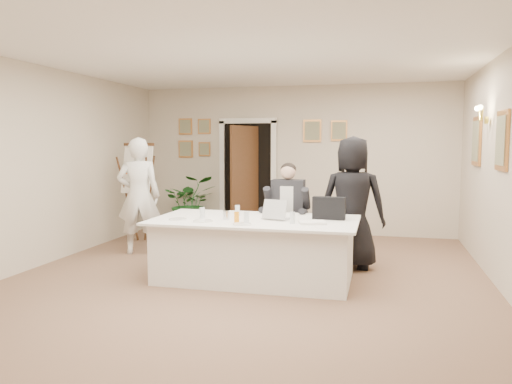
{
  "coord_description": "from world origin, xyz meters",
  "views": [
    {
      "loc": [
        1.62,
        -5.93,
        1.72
      ],
      "look_at": [
        -0.02,
        0.6,
        1.06
      ],
      "focal_mm": 35.0,
      "sensor_mm": 36.0,
      "label": 1
    }
  ],
  "objects": [
    {
      "name": "steel_jug",
      "position": [
        -0.23,
        -0.08,
        0.83
      ],
      "size": [
        0.1,
        0.1,
        0.11
      ],
      "primitive_type": "cylinder",
      "rotation": [
        0.0,
        0.0,
        -0.23
      ],
      "color": "silver",
      "rests_on": "conference_table"
    },
    {
      "name": "plate_left",
      "position": [
        -0.8,
        -0.25,
        0.78
      ],
      "size": [
        0.24,
        0.24,
        0.01
      ],
      "primitive_type": "cylinder",
      "rotation": [
        0.0,
        0.0,
        -0.1
      ],
      "color": "white",
      "rests_on": "conference_table"
    },
    {
      "name": "wall_front",
      "position": [
        0.0,
        -3.5,
        1.4
      ],
      "size": [
        6.0,
        0.1,
        2.8
      ],
      "primitive_type": "cube",
      "color": "beige",
      "rests_on": "floor"
    },
    {
      "name": "paper_stack",
      "position": [
        0.85,
        -0.15,
        0.79
      ],
      "size": [
        0.36,
        0.3,
        0.03
      ],
      "primitive_type": "cube",
      "rotation": [
        0.0,
        0.0,
        0.3
      ],
      "color": "white",
      "rests_on": "conference_table"
    },
    {
      "name": "oj_glass",
      "position": [
        -0.03,
        -0.29,
        0.84
      ],
      "size": [
        0.06,
        0.06,
        0.13
      ],
      "primitive_type": "cylinder",
      "rotation": [
        0.0,
        0.0,
        -0.01
      ],
      "color": "orange",
      "rests_on": "conference_table"
    },
    {
      "name": "laptop",
      "position": [
        0.37,
        0.11,
        0.91
      ],
      "size": [
        0.4,
        0.42,
        0.28
      ],
      "primitive_type": null,
      "rotation": [
        0.0,
        0.0,
        -0.29
      ],
      "color": "#B7BABC",
      "rests_on": "conference_table"
    },
    {
      "name": "conference_table",
      "position": [
        0.11,
        0.05,
        0.39
      ],
      "size": [
        2.55,
        1.36,
        0.78
      ],
      "color": "white",
      "rests_on": "floor"
    },
    {
      "name": "standing_man",
      "position": [
        -2.02,
        1.08,
        0.9
      ],
      "size": [
        0.77,
        0.64,
        1.81
      ],
      "primitive_type": "imported",
      "rotation": [
        0.0,
        0.0,
        3.52
      ],
      "color": "white",
      "rests_on": "floor"
    },
    {
      "name": "wall_sconce",
      "position": [
        2.9,
        1.2,
        2.1
      ],
      "size": [
        0.2,
        0.3,
        0.24
      ],
      "primitive_type": null,
      "color": "#DBCA46",
      "rests_on": "wall_right"
    },
    {
      "name": "wall_right",
      "position": [
        3.0,
        0.0,
        1.4
      ],
      "size": [
        0.1,
        7.0,
        2.8
      ],
      "primitive_type": "cube",
      "color": "beige",
      "rests_on": "floor"
    },
    {
      "name": "glass_a",
      "position": [
        -0.55,
        -0.07,
        0.84
      ],
      "size": [
        0.07,
        0.07,
        0.14
      ],
      "primitive_type": "cylinder",
      "rotation": [
        0.0,
        0.0,
        0.17
      ],
      "color": "silver",
      "rests_on": "conference_table"
    },
    {
      "name": "potted_palm",
      "position": [
        -2.0,
        3.2,
        0.55
      ],
      "size": [
        1.25,
        1.18,
        1.1
      ],
      "primitive_type": "imported",
      "rotation": [
        0.0,
        0.0,
        0.4
      ],
      "color": "#216325",
      "rests_on": "floor"
    },
    {
      "name": "pictures_back_wall",
      "position": [
        -0.8,
        3.47,
        1.85
      ],
      "size": [
        3.4,
        0.06,
        0.8
      ],
      "primitive_type": null,
      "color": "#BE7E41",
      "rests_on": "wall_back"
    },
    {
      "name": "glass_c",
      "position": [
        0.63,
        -0.2,
        0.84
      ],
      "size": [
        0.08,
        0.08,
        0.14
      ],
      "primitive_type": "cylinder",
      "rotation": [
        0.0,
        0.0,
        -0.28
      ],
      "color": "silver",
      "rests_on": "conference_table"
    },
    {
      "name": "glass_d",
      "position": [
        -0.18,
        0.26,
        0.84
      ],
      "size": [
        0.08,
        0.08,
        0.14
      ],
      "primitive_type": "cylinder",
      "rotation": [
        0.0,
        0.0,
        -0.35
      ],
      "color": "silver",
      "rests_on": "conference_table"
    },
    {
      "name": "plate_near",
      "position": [
        0.07,
        -0.42,
        0.78
      ],
      "size": [
        0.26,
        0.26,
        0.01
      ],
      "primitive_type": "cylinder",
      "rotation": [
        0.0,
        0.0,
        0.25
      ],
      "color": "white",
      "rests_on": "conference_table"
    },
    {
      "name": "laptop_bag",
      "position": [
        1.01,
        0.24,
        0.92
      ],
      "size": [
        0.41,
        0.14,
        0.28
      ],
      "primitive_type": "cube",
      "rotation": [
        0.0,
        0.0,
        -0.06
      ],
      "color": "black",
      "rests_on": "conference_table"
    },
    {
      "name": "pictures_right_wall",
      "position": [
        2.97,
        1.2,
        1.75
      ],
      "size": [
        0.06,
        2.2,
        0.8
      ],
      "primitive_type": null,
      "color": "#BE7E41",
      "rests_on": "wall_right"
    },
    {
      "name": "standing_woman",
      "position": [
        1.25,
        0.96,
        0.91
      ],
      "size": [
        0.92,
        0.63,
        1.82
      ],
      "primitive_type": "imported",
      "rotation": [
        0.0,
        0.0,
        3.08
      ],
      "color": "black",
      "rests_on": "floor"
    },
    {
      "name": "wall_left",
      "position": [
        -3.0,
        0.0,
        1.4
      ],
      "size": [
        0.1,
        7.0,
        2.8
      ],
      "primitive_type": "cube",
      "color": "beige",
      "rests_on": "floor"
    },
    {
      "name": "glass_b",
      "position": [
        0.1,
        -0.33,
        0.84
      ],
      "size": [
        0.08,
        0.08,
        0.14
      ],
      "primitive_type": "cylinder",
      "rotation": [
        0.0,
        0.0,
        -0.31
      ],
      "color": "silver",
      "rests_on": "conference_table"
    },
    {
      "name": "flip_chart",
      "position": [
        -2.4,
        1.91,
        0.78
      ],
      "size": [
        0.61,
        0.42,
        1.68
      ],
      "color": "#3A2612",
      "rests_on": "floor"
    },
    {
      "name": "seated_man",
      "position": [
        0.34,
        1.0,
        0.73
      ],
      "size": [
        0.69,
        0.73,
        1.46
      ],
      "primitive_type": null,
      "rotation": [
        0.0,
        0.0,
        0.1
      ],
      "color": "black",
      "rests_on": "floor"
    },
    {
      "name": "plate_mid",
      "position": [
        -0.45,
        -0.3,
        0.78
      ],
      "size": [
        0.3,
        0.3,
        0.01
      ],
      "primitive_type": "cylinder",
      "rotation": [
        0.0,
        0.0,
        -0.32
      ],
      "color": "white",
      "rests_on": "conference_table"
    },
    {
      "name": "doorway",
      "position": [
        -0.88,
        3.32,
        1.04
      ],
      "size": [
        1.14,
        0.86,
        2.2
      ],
      "color": "black",
      "rests_on": "floor"
    },
    {
      "name": "floor",
      "position": [
        0.0,
        0.0,
        0.0
      ],
      "size": [
        7.0,
        7.0,
        0.0
      ],
      "primitive_type": "plane",
      "color": "brown",
      "rests_on": "ground"
    },
    {
      "name": "wall_back",
      "position": [
        0.0,
        3.5,
        1.4
      ],
      "size": [
        6.0,
        0.1,
        2.8
      ],
      "primitive_type": "cube",
      "color": "beige",
      "rests_on": "floor"
    },
    {
      "name": "ceiling",
      "position": [
        0.0,
        0.0,
        2.8
      ],
      "size": [
        6.0,
        7.0,
        0.02
      ],
      "primitive_type": "cube",
      "color": "white",
      "rests_on": "wall_back"
    }
  ]
}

